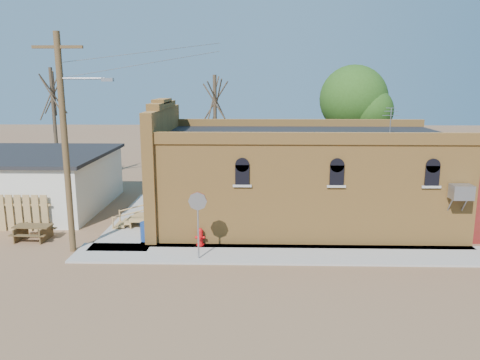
{
  "coord_description": "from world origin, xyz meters",
  "views": [
    {
      "loc": [
        -0.6,
        -17.5,
        7.09
      ],
      "look_at": [
        -1.16,
        4.65,
        2.4
      ],
      "focal_mm": 35.0,
      "sensor_mm": 36.0,
      "label": 1
    }
  ],
  "objects_px": {
    "utility_pole": "(66,140)",
    "picnic_table": "(33,230)",
    "brick_bar": "(296,178)",
    "stop_sign": "(198,208)",
    "trash_barrel": "(147,231)",
    "fire_hydrant": "(200,237)"
  },
  "relations": [
    {
      "from": "fire_hydrant",
      "to": "trash_barrel",
      "type": "height_order",
      "value": "trash_barrel"
    },
    {
      "from": "picnic_table",
      "to": "brick_bar",
      "type": "bearing_deg",
      "value": 15.6
    },
    {
      "from": "utility_pole",
      "to": "stop_sign",
      "type": "height_order",
      "value": "utility_pole"
    },
    {
      "from": "trash_barrel",
      "to": "utility_pole",
      "type": "bearing_deg",
      "value": -157.26
    },
    {
      "from": "utility_pole",
      "to": "stop_sign",
      "type": "distance_m",
      "value": 6.07
    },
    {
      "from": "trash_barrel",
      "to": "picnic_table",
      "type": "height_order",
      "value": "trash_barrel"
    },
    {
      "from": "utility_pole",
      "to": "picnic_table",
      "type": "height_order",
      "value": "utility_pole"
    },
    {
      "from": "brick_bar",
      "to": "utility_pole",
      "type": "distance_m",
      "value": 10.96
    },
    {
      "from": "utility_pole",
      "to": "picnic_table",
      "type": "distance_m",
      "value": 5.13
    },
    {
      "from": "brick_bar",
      "to": "trash_barrel",
      "type": "relative_size",
      "value": 19.32
    },
    {
      "from": "utility_pole",
      "to": "stop_sign",
      "type": "xyz_separation_m",
      "value": [
        5.42,
        -0.91,
        -2.58
      ]
    },
    {
      "from": "utility_pole",
      "to": "brick_bar",
      "type": "bearing_deg",
      "value": 23.69
    },
    {
      "from": "stop_sign",
      "to": "picnic_table",
      "type": "distance_m",
      "value": 8.32
    },
    {
      "from": "brick_bar",
      "to": "fire_hydrant",
      "type": "bearing_deg",
      "value": -140.37
    },
    {
      "from": "brick_bar",
      "to": "picnic_table",
      "type": "relative_size",
      "value": 9.73
    },
    {
      "from": "stop_sign",
      "to": "trash_barrel",
      "type": "xyz_separation_m",
      "value": [
        -2.58,
        2.1,
        -1.69
      ]
    },
    {
      "from": "brick_bar",
      "to": "fire_hydrant",
      "type": "height_order",
      "value": "brick_bar"
    },
    {
      "from": "brick_bar",
      "to": "utility_pole",
      "type": "relative_size",
      "value": 1.82
    },
    {
      "from": "fire_hydrant",
      "to": "picnic_table",
      "type": "distance_m",
      "value": 7.75
    },
    {
      "from": "brick_bar",
      "to": "picnic_table",
      "type": "xyz_separation_m",
      "value": [
        -12.18,
        -2.92,
        -1.89
      ]
    },
    {
      "from": "brick_bar",
      "to": "fire_hydrant",
      "type": "relative_size",
      "value": 21.01
    },
    {
      "from": "trash_barrel",
      "to": "brick_bar",
      "type": "bearing_deg",
      "value": 24.07
    }
  ]
}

